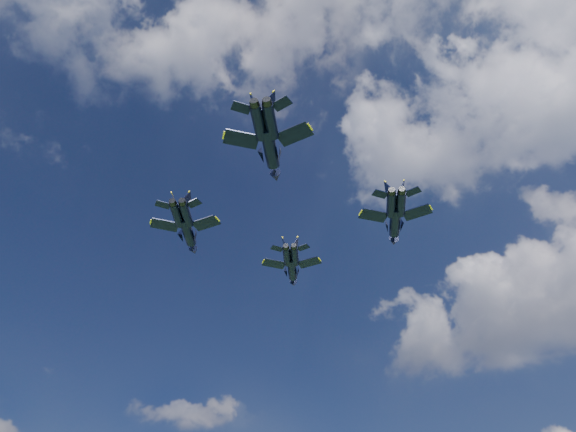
% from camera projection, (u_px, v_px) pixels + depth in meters
% --- Properties ---
extents(jet_lead, '(11.67, 14.40, 3.60)m').
position_uv_depth(jet_lead, '(292.00, 270.00, 111.27)').
color(jet_lead, black).
extents(jet_left, '(12.54, 15.61, 3.90)m').
position_uv_depth(jet_left, '(188.00, 233.00, 100.78)').
color(jet_left, black).
extents(jet_right, '(12.02, 15.76, 3.88)m').
position_uv_depth(jet_right, '(395.00, 223.00, 97.65)').
color(jet_right, black).
extents(jet_slot, '(12.50, 16.57, 4.06)m').
position_uv_depth(jet_slot, '(271.00, 150.00, 82.04)').
color(jet_slot, black).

